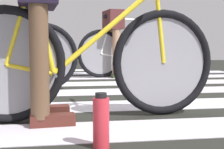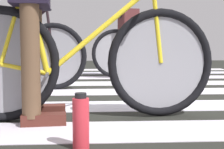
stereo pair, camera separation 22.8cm
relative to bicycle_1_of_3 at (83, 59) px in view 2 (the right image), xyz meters
The scene contains 8 objects.
ground 1.30m from the bicycle_1_of_3, 81.82° to the left, with size 18.00×14.00×0.02m.
crosswalk_markings 1.26m from the bicycle_1_of_3, 81.49° to the left, with size 5.45×6.53×0.00m.
bicycle_1_of_3 is the anchor object (origin of this frame).
cyclist_1_of_3 0.40m from the bicycle_1_of_3, behind, with size 0.35×0.43×0.99m.
bicycle_2_of_3 1.67m from the bicycle_1_of_3, 121.84° to the left, with size 1.74×0.52×0.93m.
bicycle_3_of_3 2.91m from the bicycle_1_of_3, 72.19° to the left, with size 1.72×0.54×0.93m.
cyclist_3_of_3 2.79m from the bicycle_1_of_3, 77.88° to the left, with size 0.37×0.44×1.00m.
water_bottle 0.66m from the bicycle_1_of_3, 89.46° to the right, with size 0.08×0.08×0.26m.
Camera 2 is at (-0.11, -3.28, 0.49)m, focal length 51.62 mm.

